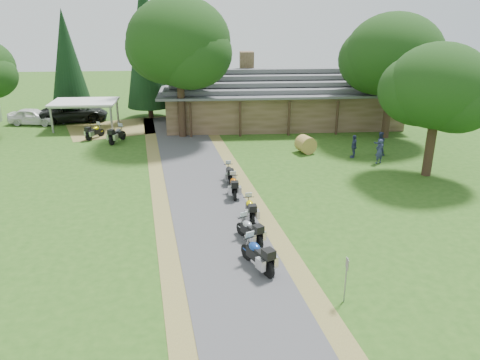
{
  "coord_description": "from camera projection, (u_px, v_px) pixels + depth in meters",
  "views": [
    {
      "loc": [
        -0.82,
        -17.48,
        10.27
      ],
      "look_at": [
        0.9,
        5.24,
        1.6
      ],
      "focal_mm": 35.0,
      "sensor_mm": 36.0,
      "label": 1
    }
  ],
  "objects": [
    {
      "name": "ground",
      "position": [
        228.0,
        259.0,
        20.0
      ],
      "size": [
        120.0,
        120.0,
        0.0
      ],
      "primitive_type": "plane",
      "color": "#285016",
      "rests_on": "ground"
    },
    {
      "name": "driveway",
      "position": [
        214.0,
        219.0,
        23.69
      ],
      "size": [
        51.95,
        51.95,
        0.0
      ],
      "primitive_type": "plane",
      "rotation": [
        0.0,
        0.0,
        0.14
      ],
      "color": "#404042",
      "rests_on": "ground"
    },
    {
      "name": "lodge",
      "position": [
        281.0,
        96.0,
        41.92
      ],
      "size": [
        21.4,
        9.4,
        4.9
      ],
      "primitive_type": null,
      "color": "brown",
      "rests_on": "ground"
    },
    {
      "name": "carport",
      "position": [
        86.0,
        115.0,
        40.49
      ],
      "size": [
        5.45,
        3.64,
        2.36
      ],
      "primitive_type": null,
      "rotation": [
        0.0,
        0.0,
        0.0
      ],
      "color": "silver",
      "rests_on": "ground"
    },
    {
      "name": "car_white_sedan",
      "position": [
        33.0,
        114.0,
        41.74
      ],
      "size": [
        3.15,
        5.76,
        1.82
      ],
      "primitive_type": "imported",
      "rotation": [
        0.0,
        0.0,
        1.41
      ],
      "color": "white",
      "rests_on": "ground"
    },
    {
      "name": "car_dark_suv",
      "position": [
        74.0,
        108.0,
        42.67
      ],
      "size": [
        3.97,
        6.84,
        2.46
      ],
      "primitive_type": "imported",
      "rotation": [
        0.0,
        0.0,
        1.77
      ],
      "color": "black",
      "rests_on": "ground"
    },
    {
      "name": "motorcycle_row_a",
      "position": [
        257.0,
        253.0,
        19.07
      ],
      "size": [
        1.52,
        2.13,
        1.4
      ],
      "primitive_type": null,
      "rotation": [
        0.0,
        0.0,
        2.04
      ],
      "color": "navy",
      "rests_on": "ground"
    },
    {
      "name": "motorcycle_row_b",
      "position": [
        250.0,
        229.0,
        21.23
      ],
      "size": [
        1.37,
        1.91,
        1.26
      ],
      "primitive_type": null,
      "rotation": [
        0.0,
        0.0,
        2.04
      ],
      "color": "#9FA2A6",
      "rests_on": "ground"
    },
    {
      "name": "motorcycle_row_c",
      "position": [
        250.0,
        208.0,
        23.46
      ],
      "size": [
        0.71,
        1.82,
        1.22
      ],
      "primitive_type": null,
      "rotation": [
        0.0,
        0.0,
        1.64
      ],
      "color": "#DDC800",
      "rests_on": "ground"
    },
    {
      "name": "motorcycle_row_d",
      "position": [
        234.0,
        185.0,
        26.36
      ],
      "size": [
        0.64,
        1.86,
        1.26
      ],
      "primitive_type": null,
      "rotation": [
        0.0,
        0.0,
        1.59
      ],
      "color": "#BB5402",
      "rests_on": "ground"
    },
    {
      "name": "motorcycle_row_e",
      "position": [
        229.0,
        172.0,
        28.47
      ],
      "size": [
        0.66,
        1.74,
        1.17
      ],
      "primitive_type": null,
      "rotation": [
        0.0,
        0.0,
        1.63
      ],
      "color": "black",
      "rests_on": "ground"
    },
    {
      "name": "motorcycle_carport_a",
      "position": [
        95.0,
        131.0,
        37.5
      ],
      "size": [
        1.43,
        1.84,
        1.23
      ],
      "primitive_type": null,
      "rotation": [
        0.0,
        0.0,
        1.03
      ],
      "color": "yellow",
      "rests_on": "ground"
    },
    {
      "name": "motorcycle_carport_b",
      "position": [
        117.0,
        134.0,
        36.45
      ],
      "size": [
        1.36,
        2.09,
        1.37
      ],
      "primitive_type": null,
      "rotation": [
        0.0,
        0.0,
        1.18
      ],
      "color": "slate",
      "rests_on": "ground"
    },
    {
      "name": "person_a",
      "position": [
        380.0,
        149.0,
        31.56
      ],
      "size": [
        0.68,
        0.61,
        1.99
      ],
      "primitive_type": "imported",
      "rotation": [
        0.0,
        0.0,
        3.57
      ],
      "color": "navy",
      "rests_on": "ground"
    },
    {
      "name": "person_b",
      "position": [
        380.0,
        142.0,
        33.21
      ],
      "size": [
        0.62,
        0.49,
        2.02
      ],
      "primitive_type": "imported",
      "rotation": [
        0.0,
        0.0,
        3.01
      ],
      "color": "navy",
      "rests_on": "ground"
    },
    {
      "name": "person_c",
      "position": [
        354.0,
        144.0,
        32.73
      ],
      "size": [
        0.61,
        0.67,
        1.93
      ],
      "primitive_type": "imported",
      "rotation": [
        0.0,
        0.0,
        4.21
      ],
      "color": "navy",
      "rests_on": "ground"
    },
    {
      "name": "hay_bale",
      "position": [
        306.0,
        144.0,
        33.93
      ],
      "size": [
        1.54,
        1.47,
        1.25
      ],
      "primitive_type": "cylinder",
      "rotation": [
        1.57,
        0.0,
        0.31
      ],
      "color": "olive",
      "rests_on": "ground"
    },
    {
      "name": "sign_post",
      "position": [
        346.0,
        280.0,
        16.82
      ],
      "size": [
        0.33,
        0.05,
        1.82
      ],
      "primitive_type": null,
      "color": "gray",
      "rests_on": "ground"
    },
    {
      "name": "oak_lodge_left",
      "position": [
        179.0,
        61.0,
        36.1
      ],
      "size": [
        7.94,
        7.94,
        12.09
      ],
      "primitive_type": null,
      "color": "#163710",
      "rests_on": "ground"
    },
    {
      "name": "oak_lodge_right",
      "position": [
        392.0,
        72.0,
        36.15
      ],
      "size": [
        7.51,
        7.51,
        10.49
      ],
      "primitive_type": null,
      "color": "#163710",
      "rests_on": "ground"
    },
    {
      "name": "oak_driveway",
      "position": [
        436.0,
        104.0,
        28.12
      ],
      "size": [
        6.03,
        6.03,
        9.08
      ],
      "primitive_type": null,
      "color": "#163710",
      "rests_on": "ground"
    },
    {
      "name": "cedar_near",
      "position": [
        146.0,
        47.0,
        42.22
      ],
      "size": [
        4.17,
        4.17,
        13.0
      ],
      "primitive_type": "cone",
      "color": "black",
      "rests_on": "ground"
    },
    {
      "name": "cedar_far",
      "position": [
        67.0,
        62.0,
        44.59
      ],
      "size": [
        3.7,
        3.7,
        9.83
      ],
      "primitive_type": "cone",
      "color": "black",
      "rests_on": "ground"
    }
  ]
}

